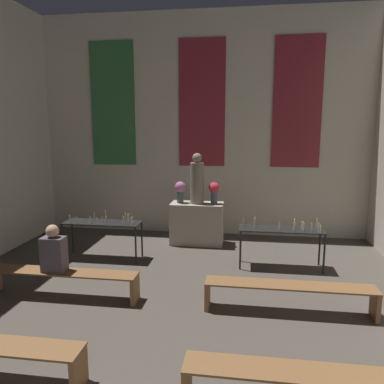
{
  "coord_description": "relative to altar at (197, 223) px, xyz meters",
  "views": [
    {
      "loc": [
        1.09,
        -0.02,
        2.7
      ],
      "look_at": [
        0.0,
        7.49,
        1.36
      ],
      "focal_mm": 35.0,
      "sensor_mm": 36.0,
      "label": 1
    }
  ],
  "objects": [
    {
      "name": "pew_second_right",
      "position": [
        1.75,
        -5.05,
        -0.15
      ],
      "size": [
        2.44,
        0.36,
        0.44
      ],
      "color": "brown",
      "rests_on": "ground_plane"
    },
    {
      "name": "wall_back",
      "position": [
        0.0,
        0.95,
        2.25
      ],
      "size": [
        8.24,
        0.16,
        5.39
      ],
      "color": "beige",
      "rests_on": "ground_plane"
    },
    {
      "name": "candle_rack_left",
      "position": [
        -1.78,
        -1.26,
        0.21
      ],
      "size": [
        1.59,
        0.5,
        0.97
      ],
      "color": "black",
      "rests_on": "ground_plane"
    },
    {
      "name": "candle_rack_right",
      "position": [
        1.8,
        -1.26,
        0.22
      ],
      "size": [
        1.59,
        0.5,
        0.97
      ],
      "color": "black",
      "rests_on": "ground_plane"
    },
    {
      "name": "flower_vase_right",
      "position": [
        0.39,
        0.0,
        0.78
      ],
      "size": [
        0.25,
        0.25,
        0.49
      ],
      "color": "#4C5666",
      "rests_on": "altar"
    },
    {
      "name": "pew_back_right",
      "position": [
        1.75,
        -3.07,
        -0.15
      ],
      "size": [
        2.44,
        0.36,
        0.44
      ],
      "color": "brown",
      "rests_on": "ground_plane"
    },
    {
      "name": "flower_vase_left",
      "position": [
        -0.39,
        0.0,
        0.78
      ],
      "size": [
        0.25,
        0.25,
        0.49
      ],
      "color": "#4C5666",
      "rests_on": "altar"
    },
    {
      "name": "person_seated",
      "position": [
        -1.87,
        -3.07,
        0.29
      ],
      "size": [
        0.36,
        0.24,
        0.75
      ],
      "color": "#564C56",
      "rests_on": "pew_back_left"
    },
    {
      "name": "altar",
      "position": [
        0.0,
        0.0,
        0.0
      ],
      "size": [
        1.2,
        0.59,
        0.95
      ],
      "color": "#ADA38E",
      "rests_on": "ground_plane"
    },
    {
      "name": "statue",
      "position": [
        0.0,
        0.0,
        1.0
      ],
      "size": [
        0.31,
        0.31,
        1.15
      ],
      "color": "gray",
      "rests_on": "altar"
    },
    {
      "name": "pew_back_left",
      "position": [
        -1.75,
        -3.07,
        -0.15
      ],
      "size": [
        2.44,
        0.36,
        0.44
      ],
      "color": "brown",
      "rests_on": "ground_plane"
    }
  ]
}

